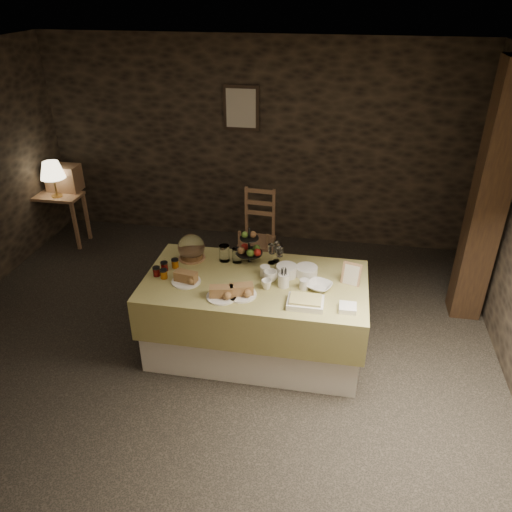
% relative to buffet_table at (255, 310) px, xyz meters
% --- Properties ---
extents(ground_plane, '(5.50, 5.00, 0.01)m').
position_rel_buffet_table_xyz_m(ground_plane, '(-0.46, -0.06, -0.45)').
color(ground_plane, black).
rests_on(ground_plane, ground).
extents(room_shell, '(5.52, 5.02, 2.60)m').
position_rel_buffet_table_xyz_m(room_shell, '(-0.46, -0.06, 1.11)').
color(room_shell, black).
rests_on(room_shell, ground).
extents(buffet_table, '(2.00, 1.06, 0.79)m').
position_rel_buffet_table_xyz_m(buffet_table, '(0.00, 0.00, 0.00)').
color(buffet_table, silver).
rests_on(buffet_table, ground_plane).
extents(console_table, '(0.64, 0.37, 0.69)m').
position_rel_buffet_table_xyz_m(console_table, '(-2.96, 1.76, 0.11)').
color(console_table, olive).
rests_on(console_table, ground_plane).
extents(table_lamp, '(0.31, 0.31, 0.46)m').
position_rel_buffet_table_xyz_m(table_lamp, '(-2.91, 1.71, 0.58)').
color(table_lamp, '#AE8E47').
rests_on(table_lamp, console_table).
extents(wine_rack, '(0.42, 0.26, 0.34)m').
position_rel_buffet_table_xyz_m(wine_rack, '(-2.91, 1.94, 0.41)').
color(wine_rack, olive).
rests_on(wine_rack, console_table).
extents(chair, '(0.44, 0.42, 0.69)m').
position_rel_buffet_table_xyz_m(chair, '(-0.30, 1.85, -0.06)').
color(chair, olive).
rests_on(chair, ground_plane).
extents(timber_column, '(0.30, 0.30, 2.60)m').
position_rel_buffet_table_xyz_m(timber_column, '(2.09, 1.01, 0.85)').
color(timber_column, black).
rests_on(timber_column, ground_plane).
extents(framed_picture, '(0.45, 0.04, 0.55)m').
position_rel_buffet_table_xyz_m(framed_picture, '(-0.61, 2.40, 1.30)').
color(framed_picture, '#30231A').
rests_on(framed_picture, room_shell).
extents(plate_stack_a, '(0.19, 0.19, 0.10)m').
position_rel_buffet_table_xyz_m(plate_stack_a, '(0.27, 0.13, 0.39)').
color(plate_stack_a, white).
rests_on(plate_stack_a, buffet_table).
extents(plate_stack_b, '(0.20, 0.20, 0.08)m').
position_rel_buffet_table_xyz_m(plate_stack_b, '(0.44, 0.16, 0.38)').
color(plate_stack_b, white).
rests_on(plate_stack_b, buffet_table).
extents(cutlery_holder, '(0.10, 0.10, 0.12)m').
position_rel_buffet_table_xyz_m(cutlery_holder, '(0.26, -0.06, 0.40)').
color(cutlery_holder, white).
rests_on(cutlery_holder, buffet_table).
extents(cup_a, '(0.14, 0.14, 0.10)m').
position_rel_buffet_table_xyz_m(cup_a, '(0.13, 0.01, 0.39)').
color(cup_a, white).
rests_on(cup_a, buffet_table).
extents(cup_b, '(0.11, 0.11, 0.09)m').
position_rel_buffet_table_xyz_m(cup_b, '(0.12, -0.12, 0.38)').
color(cup_b, white).
rests_on(cup_b, buffet_table).
extents(mug_c, '(0.09, 0.09, 0.09)m').
position_rel_buffet_table_xyz_m(mug_c, '(0.07, 0.09, 0.38)').
color(mug_c, white).
rests_on(mug_c, buffet_table).
extents(mug_d, '(0.08, 0.08, 0.09)m').
position_rel_buffet_table_xyz_m(mug_d, '(0.44, -0.07, 0.38)').
color(mug_d, white).
rests_on(mug_d, buffet_table).
extents(bowl, '(0.28, 0.28, 0.05)m').
position_rel_buffet_table_xyz_m(bowl, '(0.57, -0.04, 0.36)').
color(bowl, white).
rests_on(bowl, buffet_table).
extents(cake_dome, '(0.26, 0.26, 0.26)m').
position_rel_buffet_table_xyz_m(cake_dome, '(-0.67, 0.28, 0.44)').
color(cake_dome, olive).
rests_on(cake_dome, buffet_table).
extents(fruit_stand, '(0.25, 0.25, 0.36)m').
position_rel_buffet_table_xyz_m(fruit_stand, '(-0.11, 0.31, 0.47)').
color(fruit_stand, black).
rests_on(fruit_stand, buffet_table).
extents(bread_platter_left, '(0.26, 0.26, 0.11)m').
position_rel_buffet_table_xyz_m(bread_platter_left, '(-0.60, -0.14, 0.38)').
color(bread_platter_left, white).
rests_on(bread_platter_left, buffet_table).
extents(bread_platter_center, '(0.26, 0.26, 0.11)m').
position_rel_buffet_table_xyz_m(bread_platter_center, '(-0.23, -0.32, 0.38)').
color(bread_platter_center, white).
rests_on(bread_platter_center, buffet_table).
extents(bread_platter_right, '(0.26, 0.26, 0.11)m').
position_rel_buffet_table_xyz_m(bread_platter_right, '(-0.07, -0.26, 0.38)').
color(bread_platter_right, white).
rests_on(bread_platter_right, buffet_table).
extents(jam_jars, '(0.18, 0.26, 0.07)m').
position_rel_buffet_table_xyz_m(jam_jars, '(-0.84, -0.02, 0.37)').
color(jam_jars, '#520A0B').
rests_on(jam_jars, buffet_table).
extents(tart_dish, '(0.30, 0.22, 0.07)m').
position_rel_buffet_table_xyz_m(tart_dish, '(0.48, -0.32, 0.37)').
color(tart_dish, white).
rests_on(tart_dish, buffet_table).
extents(square_dish, '(0.14, 0.14, 0.04)m').
position_rel_buffet_table_xyz_m(square_dish, '(0.82, -0.33, 0.36)').
color(square_dish, white).
rests_on(square_dish, buffet_table).
extents(menu_frame, '(0.18, 0.11, 0.22)m').
position_rel_buffet_table_xyz_m(menu_frame, '(0.84, 0.09, 0.43)').
color(menu_frame, olive).
rests_on(menu_frame, buffet_table).
extents(storage_jar_a, '(0.10, 0.10, 0.16)m').
position_rel_buffet_table_xyz_m(storage_jar_a, '(-0.35, 0.29, 0.42)').
color(storage_jar_a, white).
rests_on(storage_jar_a, buffet_table).
extents(storage_jar_b, '(0.09, 0.09, 0.14)m').
position_rel_buffet_table_xyz_m(storage_jar_b, '(-0.23, 0.29, 0.41)').
color(storage_jar_b, white).
rests_on(storage_jar_b, buffet_table).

